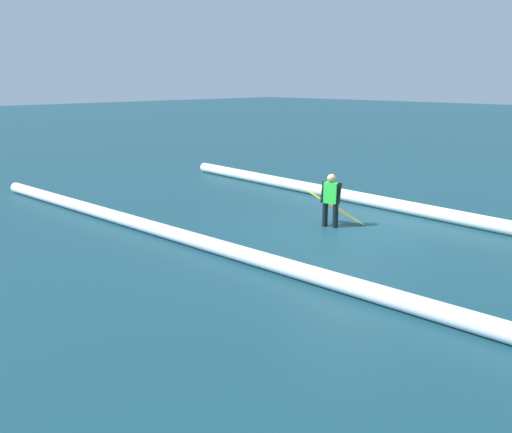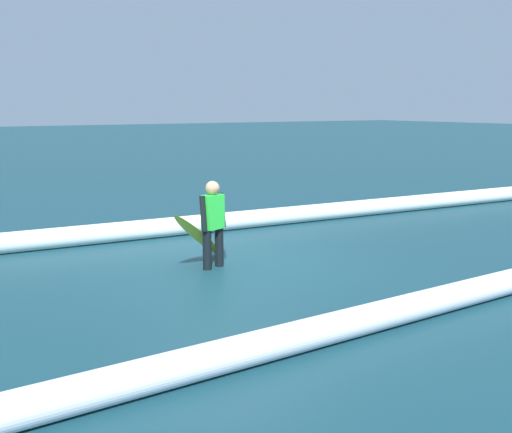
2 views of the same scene
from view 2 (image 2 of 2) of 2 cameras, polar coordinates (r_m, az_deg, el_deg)
name	(u,v)px [view 2 (image 2 of 2)]	position (r m, az deg, el deg)	size (l,w,h in m)	color
ground_plane	(233,263)	(10.65, -2.06, -4.10)	(144.55, 144.55, 0.00)	#153C48
surfer	(213,220)	(10.23, -3.78, -0.30)	(0.50, 0.30, 1.38)	black
surfboard	(199,236)	(10.49, -4.98, -1.74)	(1.47, 1.20, 0.96)	yellow
wave_crest_foreground	(262,218)	(13.81, 0.54, -0.12)	(0.37, 0.37, 23.27)	white
wave_crest_midground	(447,298)	(8.54, 16.31, -6.83)	(0.33, 0.33, 23.12)	white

